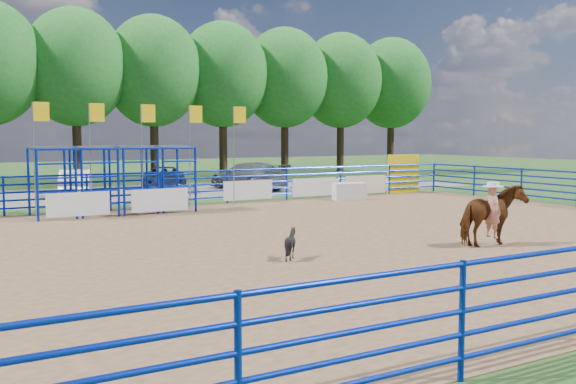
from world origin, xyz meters
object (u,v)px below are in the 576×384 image
object	(u,v)px
car_c	(164,179)
horse_and_rider	(492,213)
calf	(291,244)
car_b	(76,183)
announcer_table	(349,191)
car_d	(248,176)

from	to	relation	value
car_c	horse_and_rider	bearing A→B (deg)	-65.06
calf	car_b	world-z (taller)	car_b
announcer_table	car_d	bearing A→B (deg)	100.93
car_b	horse_and_rider	bearing A→B (deg)	122.79
calf	horse_and_rider	bearing A→B (deg)	-108.47
calf	car_c	distance (m)	19.52
calf	car_c	size ratio (longest dim) A/B	0.16
announcer_table	calf	world-z (taller)	announcer_table
car_b	car_d	world-z (taller)	car_d
horse_and_rider	calf	bearing A→B (deg)	168.58
horse_and_rider	car_c	xyz separation A→B (m)	(-2.14, 20.34, -0.26)
horse_and_rider	car_d	distance (m)	19.62
car_d	calf	bearing A→B (deg)	54.54
announcer_table	car_c	world-z (taller)	car_c
announcer_table	car_d	xyz separation A→B (m)	(-1.45, 7.53, 0.34)
announcer_table	car_c	distance (m)	10.28
horse_and_rider	announcer_table	bearing A→B (deg)	72.35
announcer_table	car_c	bearing A→B (deg)	125.31
calf	car_b	xyz separation A→B (m)	(-1.07, 19.09, 0.28)
horse_and_rider	calf	size ratio (longest dim) A/B	3.23
announcer_table	car_b	distance (m)	13.34
calf	car_d	distance (m)	20.00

